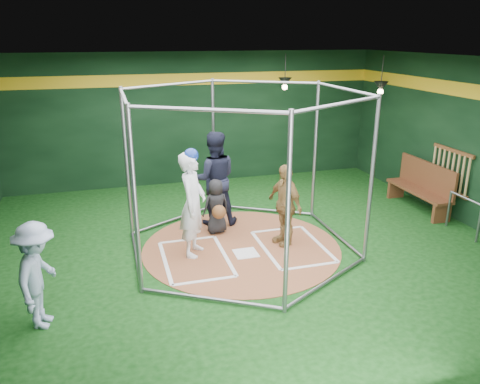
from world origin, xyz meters
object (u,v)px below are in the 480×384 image
object	(u,v)px
visitor_leopard	(285,205)
umpire	(214,179)
batter_figure	(193,203)
dugout_bench	(422,185)

from	to	relation	value
visitor_leopard	umpire	xyz separation A→B (m)	(-1.07, 1.37, 0.21)
visitor_leopard	umpire	world-z (taller)	umpire
batter_figure	dugout_bench	distance (m)	5.65
visitor_leopard	dugout_bench	world-z (taller)	visitor_leopard
batter_figure	umpire	bearing A→B (deg)	62.31
batter_figure	visitor_leopard	xyz separation A→B (m)	(1.78, -0.02, -0.20)
umpire	dugout_bench	distance (m)	4.89
visitor_leopard	dugout_bench	xyz separation A→B (m)	(3.78, 0.93, -0.23)
batter_figure	umpire	distance (m)	1.53
umpire	batter_figure	bearing A→B (deg)	71.38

